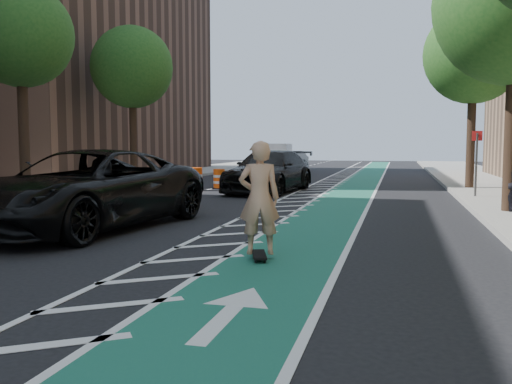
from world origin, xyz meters
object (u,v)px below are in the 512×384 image
(suv_near, at_px, (86,189))
(suv_far, at_px, (269,171))
(skateboarder, at_px, (259,198))
(barrel_a, at_px, (146,188))

(suv_near, distance_m, suv_far, 11.08)
(skateboarder, bearing_deg, suv_far, -95.16)
(suv_near, height_order, barrel_a, suv_near)
(suv_near, bearing_deg, skateboarder, -18.49)
(suv_far, xyz_separation_m, barrel_a, (-3.46, -4.52, -0.42))
(suv_near, xyz_separation_m, suv_far, (1.85, 10.92, -0.06))
(barrel_a, bearing_deg, skateboarder, -53.67)
(suv_near, height_order, suv_far, suv_near)
(skateboarder, bearing_deg, barrel_a, -71.38)
(skateboarder, relative_size, suv_far, 0.32)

